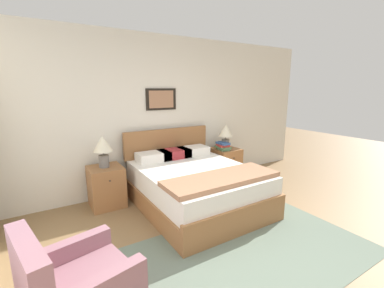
{
  "coord_description": "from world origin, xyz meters",
  "views": [
    {
      "loc": [
        -1.7,
        -1.4,
        1.74
      ],
      "look_at": [
        0.06,
        1.45,
        1.01
      ],
      "focal_mm": 24.0,
      "sensor_mm": 36.0,
      "label": 1
    }
  ],
  "objects_px": {
    "nightstand_near_window": "(106,186)",
    "table_lamp_near_window": "(103,147)",
    "bed": "(195,185)",
    "table_lamp_by_door": "(226,133)",
    "nightstand_by_door": "(225,164)"
  },
  "relations": [
    {
      "from": "nightstand_by_door",
      "to": "table_lamp_near_window",
      "type": "bearing_deg",
      "value": 179.73
    },
    {
      "from": "table_lamp_by_door",
      "to": "nightstand_by_door",
      "type": "bearing_deg",
      "value": -102.66
    },
    {
      "from": "table_lamp_near_window",
      "to": "table_lamp_by_door",
      "type": "distance_m",
      "value": 2.27
    },
    {
      "from": "nightstand_near_window",
      "to": "bed",
      "type": "bearing_deg",
      "value": -31.89
    },
    {
      "from": "nightstand_by_door",
      "to": "bed",
      "type": "bearing_deg",
      "value": -148.11
    },
    {
      "from": "table_lamp_near_window",
      "to": "nightstand_by_door",
      "type": "bearing_deg",
      "value": -0.27
    },
    {
      "from": "nightstand_near_window",
      "to": "table_lamp_by_door",
      "type": "xyz_separation_m",
      "value": [
        2.26,
        0.01,
        0.61
      ]
    },
    {
      "from": "bed",
      "to": "nightstand_by_door",
      "type": "xyz_separation_m",
      "value": [
        1.13,
        0.7,
        -0.02
      ]
    },
    {
      "from": "bed",
      "to": "table_lamp_near_window",
      "type": "height_order",
      "value": "table_lamp_near_window"
    },
    {
      "from": "table_lamp_near_window",
      "to": "table_lamp_by_door",
      "type": "xyz_separation_m",
      "value": [
        2.27,
        0.0,
        0.0
      ]
    },
    {
      "from": "bed",
      "to": "nightstand_near_window",
      "type": "distance_m",
      "value": 1.33
    },
    {
      "from": "nightstand_by_door",
      "to": "nightstand_near_window",
      "type": "bearing_deg",
      "value": 180.0
    },
    {
      "from": "nightstand_near_window",
      "to": "table_lamp_near_window",
      "type": "distance_m",
      "value": 0.61
    },
    {
      "from": "nightstand_near_window",
      "to": "table_lamp_near_window",
      "type": "bearing_deg",
      "value": 114.04
    },
    {
      "from": "bed",
      "to": "table_lamp_near_window",
      "type": "distance_m",
      "value": 1.46
    }
  ]
}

